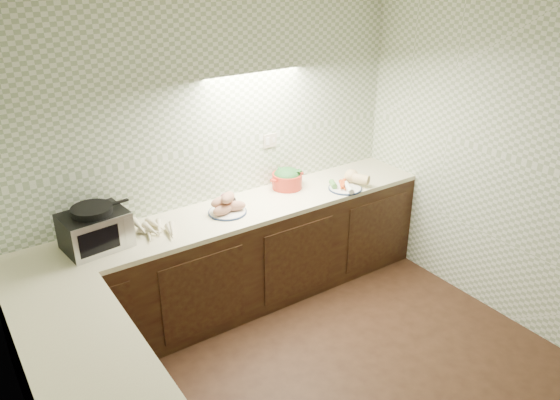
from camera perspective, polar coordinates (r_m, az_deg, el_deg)
room at (r=3.05m, az=8.68°, el=0.91°), size 3.60×3.60×2.60m
counter at (r=3.83m, az=-7.54°, el=-14.28°), size 3.60×3.60×0.90m
toaster_oven at (r=4.08m, az=-18.78°, el=-2.84°), size 0.48×0.39×0.31m
parsnip_pile at (r=4.22m, az=-12.52°, el=-2.79°), size 0.41×0.32×0.08m
sweet_potato_plate at (r=4.42m, az=-5.62°, el=-0.55°), size 0.31×0.31×0.18m
onion_bowl at (r=4.55m, az=-5.60°, el=-0.10°), size 0.15×0.15×0.12m
dutch_oven at (r=4.85m, az=0.75°, el=2.29°), size 0.34×0.29×0.19m
veg_plate at (r=4.93m, az=7.08°, el=1.96°), size 0.38×0.37×0.14m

